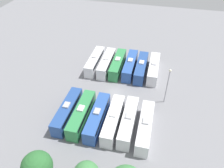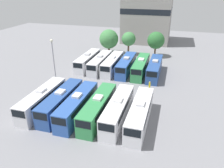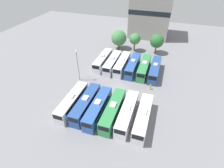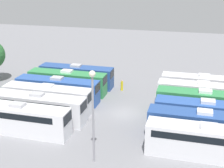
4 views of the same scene
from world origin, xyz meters
name	(u,v)px [view 2 (image 2 of 4)]	position (x,y,z in m)	size (l,w,h in m)	color
ground_plane	(107,89)	(0.00, 0.00, 0.00)	(126.42, 126.42, 0.00)	gray
bus_0	(43,99)	(-8.02, -10.12, 1.78)	(2.51, 11.85, 3.59)	silver
bus_1	(61,101)	(-4.76, -9.78, 1.78)	(2.51, 11.85, 3.59)	#284C93
bus_2	(78,105)	(-1.70, -10.15, 1.78)	(2.51, 11.85, 3.59)	#2D56A8
bus_3	(98,107)	(1.68, -9.91, 1.78)	(2.51, 11.85, 3.59)	#338C4C
bus_4	(118,109)	(4.77, -9.68, 1.78)	(2.51, 11.85, 3.59)	white
bus_5	(140,113)	(8.15, -9.82, 1.78)	(2.51, 11.85, 3.59)	silver
bus_6	(88,61)	(-8.20, 10.22, 1.78)	(2.51, 11.85, 3.59)	white
bus_7	(100,63)	(-4.80, 9.64, 1.78)	(2.51, 11.85, 3.59)	silver
bus_8	(113,63)	(-1.75, 9.85, 1.78)	(2.51, 11.85, 3.59)	silver
bus_9	(126,65)	(1.56, 9.95, 1.78)	(2.51, 11.85, 3.59)	#2D56A8
bus_10	(141,66)	(4.97, 9.91, 1.78)	(2.51, 11.85, 3.59)	#338C4C
bus_11	(155,68)	(8.16, 9.71, 1.78)	(2.51, 11.85, 3.59)	#284C93
worker_person	(150,86)	(8.07, 2.17, 0.79)	(0.36, 0.36, 1.70)	gold
light_pole	(53,54)	(-11.52, 0.24, 6.06)	(0.60, 0.60, 9.14)	gray
tree_0	(109,39)	(-6.86, 23.55, 4.16)	(5.56, 5.56, 6.96)	brown
tree_1	(129,39)	(-0.94, 23.57, 4.55)	(3.98, 3.98, 6.58)	brown
tree_2	(156,40)	(6.72, 24.09, 4.56)	(4.78, 4.78, 6.97)	brown
depot_building	(147,13)	(1.59, 41.38, 9.84)	(16.01, 13.72, 19.51)	gray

